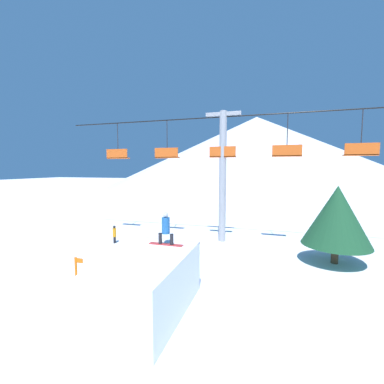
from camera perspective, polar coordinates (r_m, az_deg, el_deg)
The scene contains 8 objects.
ground_plane at distance 10.02m, azimuth -13.57°, elevation -25.77°, with size 220.00×220.00×0.00m, color white.
mountain_ridge at distance 83.68m, azimuth 14.04°, elevation 8.82°, with size 89.52×89.52×20.94m.
snow_ramp at distance 9.77m, azimuth -9.62°, elevation -19.67°, with size 2.51×4.54×2.07m.
snowboarder at distance 10.44m, azimuth -5.84°, elevation -8.16°, with size 1.42×0.32×1.33m.
chairlift at distance 17.93m, azimuth 6.84°, elevation 5.83°, with size 24.34×0.49×9.02m.
pine_tree_near at distance 15.79m, azimuth 29.49°, elevation -4.59°, with size 3.48×3.48×4.24m.
trail_marker at distance 12.32m, azimuth -24.29°, elevation -16.00°, with size 0.41×0.10×1.42m.
distant_skier at distance 18.62m, azimuth -16.85°, elevation -8.84°, with size 0.24×0.24×1.23m.
Camera 1 is at (4.45, -7.35, 5.15)m, focal length 24.00 mm.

